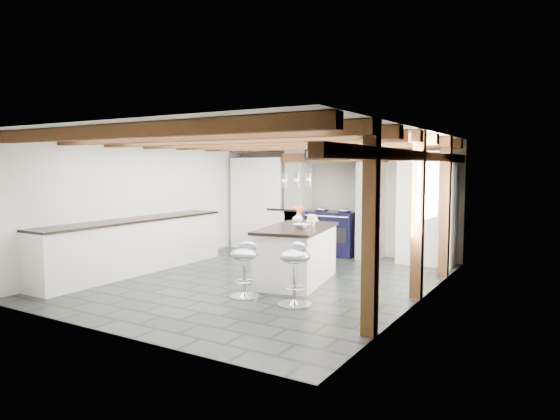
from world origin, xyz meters
The scene contains 6 objects.
ground centered at (0.00, 0.00, 0.00)m, with size 6.00×6.00×0.00m, color black.
room_shell centered at (-0.61, 1.42, 1.07)m, with size 6.00×6.03×6.00m.
range_cooker centered at (0.00, 2.68, 0.47)m, with size 1.00×0.63×0.99m.
kitchen_island centered at (0.53, 0.21, 0.45)m, with size 1.24×1.90×1.16m.
bar_stool_near centered at (1.18, -1.01, 0.52)m, with size 0.51×0.51×0.84m.
bar_stool_far centered at (0.38, -1.01, 0.48)m, with size 0.48×0.48×0.78m.
Camera 1 is at (4.29, -6.58, 1.81)m, focal length 32.00 mm.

